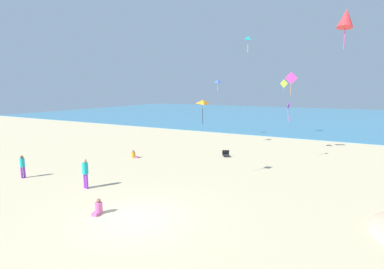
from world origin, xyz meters
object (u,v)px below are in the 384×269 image
at_px(person_3, 22,165).
at_px(kite_teal, 248,38).
at_px(person_1, 98,208).
at_px(kite_magenta, 291,78).
at_px(kite_red, 346,18).
at_px(person_2, 134,155).
at_px(beach_chair_near_camera, 226,154).
at_px(kite_orange, 203,102).
at_px(person_0, 85,172).
at_px(kite_blue, 218,81).
at_px(kite_purple, 288,107).
at_px(kite_lime, 284,84).

bearing_deg(person_3, kite_teal, 52.96).
distance_m(person_1, kite_magenta, 19.48).
height_order(kite_teal, kite_red, kite_teal).
bearing_deg(person_2, beach_chair_near_camera, 5.76).
xyz_separation_m(person_3, kite_magenta, (13.58, 16.01, 5.78)).
distance_m(kite_orange, kite_magenta, 11.37).
distance_m(person_0, kite_red, 15.76).
height_order(beach_chair_near_camera, kite_blue, kite_blue).
xyz_separation_m(kite_orange, kite_purple, (3.57, 7.81, -0.65)).
height_order(person_2, kite_teal, kite_teal).
height_order(person_3, kite_blue, kite_blue).
bearing_deg(person_0, kite_purple, 152.68).
bearing_deg(person_1, kite_lime, 163.19).
height_order(beach_chair_near_camera, person_2, person_2).
xyz_separation_m(kite_lime, kite_red, (7.17, -21.29, 2.67)).
bearing_deg(kite_teal, kite_purple, 16.75).
bearing_deg(kite_orange, kite_teal, 86.17).
distance_m(person_2, kite_magenta, 15.06).
relative_size(beach_chair_near_camera, kite_magenta, 0.43).
bearing_deg(kite_magenta, beach_chair_near_camera, -138.33).
bearing_deg(kite_red, person_2, 170.15).
xyz_separation_m(kite_red, kite_orange, (-7.49, -0.01, -4.06)).
distance_m(kite_red, kite_magenta, 11.89).
xyz_separation_m(person_1, kite_teal, (2.38, 13.78, 9.41)).
bearing_deg(kite_lime, beach_chair_near_camera, -96.26).
relative_size(kite_blue, kite_purple, 0.85).
xyz_separation_m(person_2, kite_red, (15.31, -2.66, 8.78)).
height_order(kite_lime, kite_red, kite_red).
height_order(person_3, kite_orange, kite_orange).
xyz_separation_m(beach_chair_near_camera, kite_magenta, (4.37, 3.89, 6.41)).
relative_size(person_3, kite_blue, 1.17).
relative_size(kite_teal, kite_blue, 1.00).
relative_size(kite_blue, kite_magenta, 0.64).
relative_size(person_2, kite_lime, 0.40).
bearing_deg(kite_blue, kite_orange, -69.01).
height_order(kite_lime, kite_orange, kite_lime).
xyz_separation_m(person_2, kite_teal, (8.29, 4.21, 9.42)).
distance_m(beach_chair_near_camera, kite_blue, 11.97).
height_order(beach_chair_near_camera, person_0, person_0).
bearing_deg(person_3, kite_red, 21.29).
height_order(kite_blue, kite_orange, kite_blue).
bearing_deg(person_2, kite_blue, 55.30).
bearing_deg(person_2, person_1, -85.43).
bearing_deg(person_0, kite_orange, 139.63).
bearing_deg(kite_orange, kite_lime, 89.15).
relative_size(person_2, person_3, 0.45).
relative_size(person_3, kite_red, 0.78).
bearing_deg(person_0, person_3, -76.34).
bearing_deg(person_3, kite_lime, 72.94).
xyz_separation_m(beach_chair_near_camera, kite_purple, (4.83, 0.90, 4.08)).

